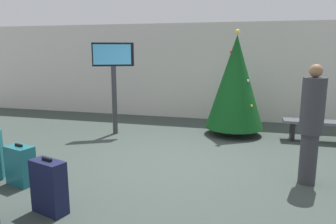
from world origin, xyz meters
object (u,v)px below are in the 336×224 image
object	(u,v)px
suitcase_1	(49,187)
waiting_bench	(323,126)
traveller_0	(311,122)
holiday_tree	(235,82)
flight_info_kiosk	(113,70)
suitcase_3	(21,165)

from	to	relation	value
suitcase_1	waiting_bench	bearing A→B (deg)	47.21
traveller_0	suitcase_1	distance (m)	3.88
holiday_tree	flight_info_kiosk	world-z (taller)	holiday_tree
flight_info_kiosk	waiting_bench	size ratio (longest dim) A/B	1.29
holiday_tree	traveller_0	bearing A→B (deg)	-64.59
suitcase_1	suitcase_3	xyz separation A→B (m)	(-0.97, 0.67, -0.04)
suitcase_1	suitcase_3	size ratio (longest dim) A/B	1.14
flight_info_kiosk	waiting_bench	distance (m)	5.05
waiting_bench	suitcase_3	distance (m)	6.27
flight_info_kiosk	suitcase_3	bearing A→B (deg)	-93.07
flight_info_kiosk	traveller_0	world-z (taller)	flight_info_kiosk
waiting_bench	suitcase_1	xyz separation A→B (m)	(-4.07, -4.40, -0.02)
traveller_0	suitcase_3	distance (m)	4.54
flight_info_kiosk	suitcase_3	distance (m)	3.46
holiday_tree	suitcase_3	bearing A→B (deg)	-128.17
flight_info_kiosk	waiting_bench	world-z (taller)	flight_info_kiosk
waiting_bench	traveller_0	bearing A→B (deg)	-105.53
holiday_tree	suitcase_3	world-z (taller)	holiday_tree
flight_info_kiosk	traveller_0	xyz separation A→B (m)	(4.16, -2.04, -0.60)
traveller_0	suitcase_1	size ratio (longest dim) A/B	2.52
traveller_0	suitcase_3	bearing A→B (deg)	-164.93
waiting_bench	traveller_0	world-z (taller)	traveller_0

